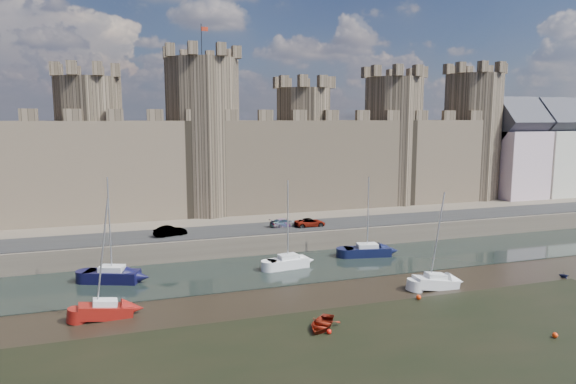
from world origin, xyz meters
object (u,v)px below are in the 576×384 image
object	(u,v)px
car_1	(170,231)
car_2	(284,223)
car_3	(310,223)
sailboat_1	(112,275)
sailboat_4	(105,310)
sailboat_2	(288,262)
sailboat_3	(367,250)
sailboat_5	(435,281)

from	to	relation	value
car_1	car_2	size ratio (longest dim) A/B	1.01
car_3	sailboat_1	distance (m)	26.53
car_2	sailboat_1	bearing A→B (deg)	105.06
sailboat_1	sailboat_4	xyz separation A→B (m)	(-0.43, -9.74, -0.09)
sailboat_2	sailboat_3	xyz separation A→B (m)	(10.86, 1.81, -0.04)
car_1	sailboat_3	size ratio (longest dim) A/B	0.40
sailboat_1	sailboat_5	bearing A→B (deg)	0.22
sailboat_1	sailboat_2	size ratio (longest dim) A/B	1.09
car_2	sailboat_2	bearing A→B (deg)	155.96
car_2	sailboat_1	xyz separation A→B (m)	(-21.72, -9.50, -2.22)
car_2	sailboat_2	xyz separation A→B (m)	(-2.86, -10.32, -2.27)
car_2	sailboat_5	size ratio (longest dim) A/B	0.40
sailboat_1	car_2	bearing A→B (deg)	44.89
sailboat_5	sailboat_3	bearing A→B (deg)	97.31
sailboat_1	sailboat_3	bearing A→B (deg)	23.17
car_2	sailboat_4	size ratio (longest dim) A/B	0.38
sailboat_2	sailboat_4	world-z (taller)	sailboat_4
car_1	car_2	bearing A→B (deg)	-101.56
car_3	sailboat_4	world-z (taller)	sailboat_4
car_3	sailboat_5	distance (m)	21.33
sailboat_4	sailboat_2	bearing A→B (deg)	21.13
car_3	sailboat_5	size ratio (longest dim) A/B	0.42
car_1	sailboat_4	distance (m)	19.89
car_2	sailboat_3	xyz separation A→B (m)	(8.00, -8.51, -2.31)
car_2	sailboat_3	bearing A→B (deg)	-145.34
car_2	sailboat_2	size ratio (longest dim) A/B	0.39
sailboat_3	sailboat_5	xyz separation A→B (m)	(1.11, -12.85, -0.05)
car_1	sailboat_5	size ratio (longest dim) A/B	0.41
sailboat_3	sailboat_4	distance (m)	32.00
sailboat_3	car_1	bearing A→B (deg)	171.76
sailboat_2	sailboat_1	bearing A→B (deg)	170.00
sailboat_5	car_3	bearing A→B (deg)	108.28
car_1	car_2	distance (m)	14.98
car_2	sailboat_4	distance (m)	29.43
sailboat_2	sailboat_5	xyz separation A→B (m)	(11.96, -11.04, -0.09)
car_1	sailboat_2	size ratio (longest dim) A/B	0.40
sailboat_1	sailboat_4	distance (m)	9.75
car_2	sailboat_2	world-z (taller)	sailboat_2
sailboat_3	sailboat_5	distance (m)	12.90
car_3	sailboat_2	size ratio (longest dim) A/B	0.41
car_3	sailboat_5	xyz separation A→B (m)	(5.81, -20.39, -2.36)
car_2	car_3	distance (m)	3.44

